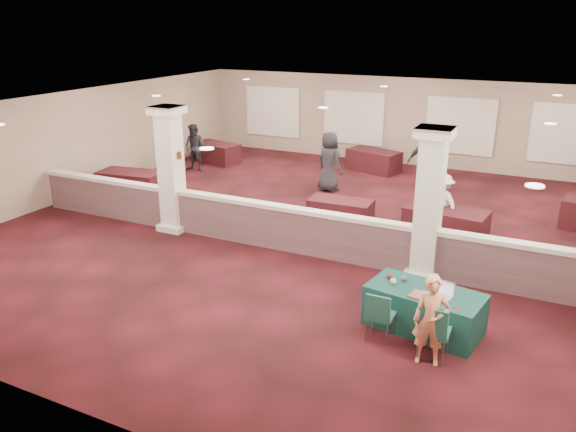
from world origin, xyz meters
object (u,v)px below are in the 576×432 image
at_px(attendee_b, 441,204).
at_px(near_table, 424,310).
at_px(conf_chair_side, 379,313).
at_px(far_table_front_left, 131,184).
at_px(conf_chair_main, 434,328).
at_px(attendee_d, 329,162).
at_px(woman, 431,320).
at_px(attendee_c, 424,162).
at_px(far_table_back_center, 374,161).
at_px(far_table_back_left, 217,153).
at_px(attendee_a, 195,148).
at_px(far_table_front_center, 341,212).
at_px(far_table_front_right, 445,224).

bearing_deg(attendee_b, near_table, -46.47).
relative_size(conf_chair_side, far_table_front_left, 0.47).
height_order(near_table, conf_chair_side, conf_chair_side).
bearing_deg(conf_chair_main, attendee_d, 121.80).
distance_m(far_table_front_left, attendee_d, 6.22).
bearing_deg(attendee_b, attendee_d, -175.63).
height_order(woman, attendee_c, attendee_c).
relative_size(far_table_back_center, attendee_d, 0.98).
distance_m(conf_chair_side, far_table_back_left, 13.37).
height_order(far_table_front_left, attendee_a, attendee_a).
height_order(near_table, attendee_a, attendee_a).
height_order(conf_chair_side, far_table_back_left, conf_chair_side).
distance_m(attendee_a, attendee_b, 9.59).
distance_m(conf_chair_side, attendee_d, 8.90).
xyz_separation_m(far_table_front_center, far_table_back_center, (-0.92, 5.74, 0.04)).
distance_m(far_table_front_right, far_table_back_left, 10.39).
bearing_deg(attendee_b, conf_chair_main, -44.43).
height_order(near_table, far_table_front_center, near_table).
relative_size(woman, far_table_front_center, 0.91).
height_order(attendee_a, attendee_b, attendee_a).
bearing_deg(woman, conf_chair_side, 153.00).
distance_m(far_table_front_center, attendee_a, 7.35).
height_order(near_table, far_table_front_left, far_table_front_left).
relative_size(attendee_a, attendee_b, 1.05).
xyz_separation_m(attendee_a, attendee_c, (7.96, 1.09, 0.10)).
distance_m(near_table, far_table_front_left, 10.76).
distance_m(conf_chair_side, attendee_b, 5.54).
relative_size(far_table_front_left, far_table_back_center, 1.03).
relative_size(far_table_back_left, attendee_c, 0.96).
relative_size(conf_chair_main, far_table_back_center, 0.52).
bearing_deg(woman, far_table_back_left, 126.16).
xyz_separation_m(far_table_back_left, attendee_d, (5.28, -1.64, 0.58)).
distance_m(woman, attendee_a, 13.26).
bearing_deg(woman, attendee_d, 111.29).
xyz_separation_m(conf_chair_main, far_table_front_center, (-3.59, 5.33, -0.24)).
height_order(conf_chair_side, far_table_front_right, conf_chair_side).
bearing_deg(far_table_front_right, attendee_c, 110.45).
distance_m(conf_chair_main, far_table_back_left, 14.17).
height_order(far_table_back_center, attendee_d, attendee_d).
bearing_deg(attendee_a, far_table_back_left, 88.19).
distance_m(far_table_front_center, far_table_front_right, 2.74).
height_order(far_table_front_left, far_table_front_center, far_table_front_left).
distance_m(far_table_front_center, far_table_back_center, 5.81).
bearing_deg(far_table_front_right, far_table_front_left, -176.79).
height_order(far_table_front_center, attendee_d, attendee_d).
bearing_deg(attendee_a, attendee_c, 5.26).
xyz_separation_m(far_table_front_center, attendee_a, (-6.71, 2.96, 0.50)).
xyz_separation_m(woman, far_table_front_center, (-3.56, 5.42, -0.42)).
relative_size(near_table, attendee_d, 1.03).
bearing_deg(attendee_a, far_table_front_left, -93.26).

